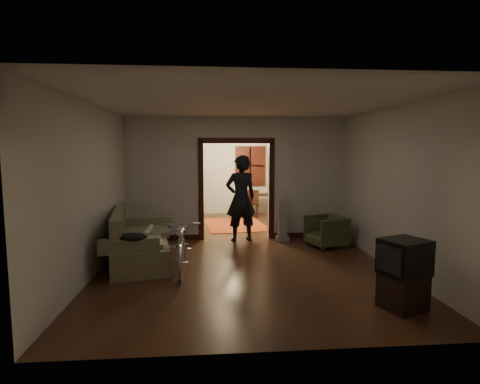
{
  "coord_description": "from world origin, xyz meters",
  "views": [
    {
      "loc": [
        -0.62,
        -7.8,
        2.03
      ],
      "look_at": [
        0.0,
        -0.3,
        1.2
      ],
      "focal_mm": 28.0,
      "sensor_mm": 36.0,
      "label": 1
    }
  ],
  "objects": [
    {
      "name": "floor",
      "position": [
        0.0,
        0.0,
        0.0
      ],
      "size": [
        5.0,
        8.5,
        0.01
      ],
      "primitive_type": "cube",
      "color": "black",
      "rests_on": "ground"
    },
    {
      "name": "ceiling",
      "position": [
        0.0,
        0.0,
        2.8
      ],
      "size": [
        5.0,
        8.5,
        0.01
      ],
      "primitive_type": "cube",
      "color": "white",
      "rests_on": "floor"
    },
    {
      "name": "rolled_paper",
      "position": [
        -1.78,
        -0.7,
        0.53
      ],
      "size": [
        0.09,
        0.72,
        0.09
      ],
      "primitive_type": "cylinder",
      "rotation": [
        1.57,
        0.0,
        0.0
      ],
      "color": "beige",
      "rests_on": "sofa"
    },
    {
      "name": "desk_chair",
      "position": [
        0.66,
        3.43,
        0.43
      ],
      "size": [
        0.43,
        0.43,
        0.86
      ],
      "primitive_type": "cube",
      "rotation": [
        0.0,
        0.0,
        -0.14
      ],
      "color": "black",
      "rests_on": "floor"
    },
    {
      "name": "crt_tv",
      "position": [
        1.86,
        -3.35,
        0.68
      ],
      "size": [
        0.66,
        0.63,
        0.46
      ],
      "primitive_type": "cube",
      "rotation": [
        0.0,
        0.0,
        0.37
      ],
      "color": "black",
      "rests_on": "tv_stand"
    },
    {
      "name": "tv_stand",
      "position": [
        1.86,
        -3.35,
        0.22
      ],
      "size": [
        0.62,
        0.6,
        0.45
      ],
      "primitive_type": "cube",
      "rotation": [
        0.0,
        0.0,
        0.37
      ],
      "color": "black",
      "rests_on": "floor"
    },
    {
      "name": "wall_back",
      "position": [
        0.0,
        4.25,
        1.4
      ],
      "size": [
        5.0,
        0.02,
        2.8
      ],
      "primitive_type": "cube",
      "color": "beige",
      "rests_on": "floor"
    },
    {
      "name": "wall_right",
      "position": [
        2.5,
        0.0,
        1.4
      ],
      "size": [
        0.02,
        8.5,
        2.8
      ],
      "primitive_type": "cube",
      "color": "beige",
      "rests_on": "floor"
    },
    {
      "name": "person",
      "position": [
        0.08,
        0.48,
        0.97
      ],
      "size": [
        0.8,
        0.63,
        1.94
      ],
      "primitive_type": "imported",
      "rotation": [
        0.0,
        0.0,
        3.4
      ],
      "color": "black",
      "rests_on": "floor"
    },
    {
      "name": "light_switch",
      "position": [
        1.05,
        0.68,
        1.25
      ],
      "size": [
        0.08,
        0.01,
        0.12
      ],
      "primitive_type": "cube",
      "color": "silver",
      "rests_on": "partition_wall"
    },
    {
      "name": "desk",
      "position": [
        1.0,
        3.81,
        0.33
      ],
      "size": [
        0.9,
        0.51,
        0.67
      ],
      "primitive_type": "cube",
      "rotation": [
        0.0,
        0.0,
        -0.0
      ],
      "color": "black",
      "rests_on": "floor"
    },
    {
      "name": "wall_left",
      "position": [
        -2.5,
        0.0,
        1.4
      ],
      "size": [
        0.02,
        8.5,
        2.8
      ],
      "primitive_type": "cube",
      "color": "beige",
      "rests_on": "floor"
    },
    {
      "name": "locker",
      "position": [
        -1.25,
        3.85,
        0.79
      ],
      "size": [
        0.87,
        0.6,
        1.58
      ],
      "primitive_type": "cube",
      "rotation": [
        0.0,
        0.0,
        0.22
      ],
      "color": "#283520",
      "rests_on": "floor"
    },
    {
      "name": "far_window",
      "position": [
        0.7,
        4.21,
        1.55
      ],
      "size": [
        0.98,
        0.06,
        1.28
      ],
      "primitive_type": "cube",
      "color": "black",
      "rests_on": "wall_back"
    },
    {
      "name": "door_casing",
      "position": [
        0.0,
        0.75,
        1.1
      ],
      "size": [
        1.74,
        0.2,
        2.32
      ],
      "primitive_type": "cube",
      "color": "black",
      "rests_on": "floor"
    },
    {
      "name": "chandelier",
      "position": [
        0.0,
        2.5,
        2.35
      ],
      "size": [
        0.24,
        0.24,
        0.24
      ],
      "primitive_type": "sphere",
      "color": "#FFE0A5",
      "rests_on": "ceiling"
    },
    {
      "name": "jacket",
      "position": [
        -1.83,
        -1.91,
        0.68
      ],
      "size": [
        0.45,
        0.34,
        0.13
      ],
      "primitive_type": "ellipsoid",
      "color": "black",
      "rests_on": "sofa"
    },
    {
      "name": "armchair",
      "position": [
        1.84,
        -0.19,
        0.33
      ],
      "size": [
        0.9,
        0.88,
        0.67
      ],
      "primitive_type": "imported",
      "rotation": [
        0.0,
        0.0,
        -1.3
      ],
      "color": "#3D4627",
      "rests_on": "floor"
    },
    {
      "name": "partition_wall",
      "position": [
        0.0,
        0.75,
        1.4
      ],
      "size": [
        5.0,
        0.14,
        2.8
      ],
      "primitive_type": "cube",
      "color": "beige",
      "rests_on": "floor"
    },
    {
      "name": "globe",
      "position": [
        -1.25,
        3.85,
        1.94
      ],
      "size": [
        0.28,
        0.28,
        0.28
      ],
      "primitive_type": "sphere",
      "color": "#1E5972",
      "rests_on": "locker"
    },
    {
      "name": "bicycle",
      "position": [
        -1.1,
        -1.52,
        0.46
      ],
      "size": [
        0.7,
        1.77,
        0.91
      ],
      "primitive_type": "imported",
      "rotation": [
        0.0,
        0.0,
        0.06
      ],
      "color": "silver",
      "rests_on": "floor"
    },
    {
      "name": "sofa",
      "position": [
        -1.88,
        -1.0,
        0.48
      ],
      "size": [
        1.29,
        2.21,
        0.95
      ],
      "primitive_type": "cube",
      "rotation": [
        0.0,
        0.0,
        0.18
      ],
      "color": "brown",
      "rests_on": "floor"
    },
    {
      "name": "oriental_rug",
      "position": [
        0.08,
        2.31,
        0.01
      ],
      "size": [
        1.84,
        2.27,
        0.02
      ],
      "primitive_type": "cube",
      "rotation": [
        0.0,
        0.0,
        0.13
      ],
      "color": "maroon",
      "rests_on": "floor"
    },
    {
      "name": "vacuum",
      "position": [
        1.02,
        0.4,
        0.46
      ],
      "size": [
        0.31,
        0.26,
        0.92
      ],
      "primitive_type": "cube",
      "rotation": [
        0.0,
        0.0,
        0.12
      ],
      "color": "gray",
      "rests_on": "floor"
    }
  ]
}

